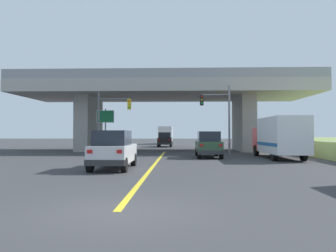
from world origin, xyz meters
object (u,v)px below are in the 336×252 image
highway_sign (105,120)px  traffic_signal_nearside (220,111)px  semi_truck_distant (166,135)px  sedan_oncoming (165,139)px  suv_crossing (208,144)px  traffic_signal_farside (110,114)px  suv_lead (113,150)px  box_truck (279,137)px

highway_sign → traffic_signal_nearside: bearing=-16.5°
traffic_signal_nearside → highway_sign: 11.61m
traffic_signal_nearside → highway_sign: traffic_signal_nearside is taller
traffic_signal_nearside → semi_truck_distant: 28.94m
sedan_oncoming → traffic_signal_nearside: 17.41m
suv_crossing → sedan_oncoming: 20.52m
highway_sign → traffic_signal_farside: bearing=-70.0°
suv_crossing → sedan_oncoming: same height
suv_lead → suv_crossing: same height
suv_lead → box_truck: (10.91, 7.57, 0.60)m
box_truck → highway_sign: bearing=151.3°
traffic_signal_farside → highway_sign: (-1.02, 2.80, -0.42)m
box_truck → sedan_oncoming: (-9.46, 21.07, -0.60)m
suv_crossing → highway_sign: size_ratio=1.04×
sedan_oncoming → highway_sign: size_ratio=1.03×
suv_crossing → traffic_signal_farside: (-8.71, 4.34, 2.62)m
suv_lead → traffic_signal_nearside: (7.12, 12.42, 2.82)m
box_truck → suv_lead: bearing=-145.2°
box_truck → traffic_signal_nearside: 6.55m
semi_truck_distant → box_truck: bearing=-73.4°
suv_crossing → highway_sign: (-9.73, 7.14, 2.20)m
suv_crossing → traffic_signal_nearside: traffic_signal_nearside is taller
suv_crossing → sedan_oncoming: bearing=102.2°
suv_crossing → box_truck: (5.18, -1.00, 0.60)m
sedan_oncoming → highway_sign: 14.20m
suv_lead → sedan_oncoming: 28.68m
box_truck → highway_sign: 17.06m
traffic_signal_nearside → traffic_signal_farside: bearing=177.2°
sedan_oncoming → traffic_signal_nearside: size_ratio=0.73×
sedan_oncoming → highway_sign: (-5.45, -12.93, 2.20)m
traffic_signal_farside → semi_truck_distant: traffic_signal_farside is taller
traffic_signal_nearside → highway_sign: bearing=163.5°
suv_lead → traffic_signal_nearside: 14.59m
sedan_oncoming → traffic_signal_farside: bearing=-105.7°
box_truck → semi_truck_distant: bearing=106.6°
suv_crossing → traffic_signal_nearside: (1.39, 3.85, 2.82)m
suv_lead → highway_sign: (-4.00, 15.72, 2.20)m
highway_sign → semi_truck_distant: (5.05, 24.91, -1.61)m
box_truck → traffic_signal_farside: (-13.89, 5.35, 2.02)m
suv_crossing → traffic_signal_farside: bearing=153.6°
semi_truck_distant → traffic_signal_farside: bearing=-98.3°
suv_crossing → traffic_signal_nearside: size_ratio=0.73×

